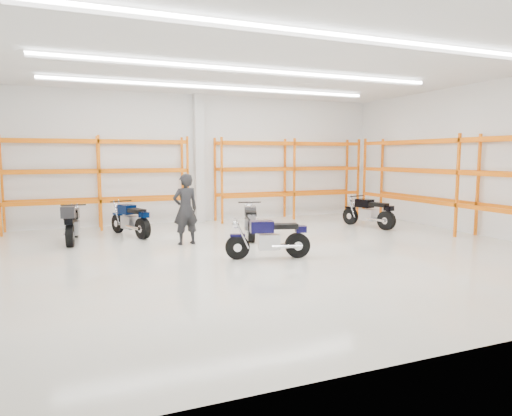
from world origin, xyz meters
name	(u,v)px	position (x,y,z in m)	size (l,w,h in m)	color
ground	(263,254)	(0.00, 0.00, 0.00)	(14.00, 14.00, 0.00)	beige
room_shell	(263,116)	(0.00, 0.03, 3.28)	(14.02, 12.02, 4.51)	white
motorcycle_main	(272,239)	(-0.02, -0.53, 0.45)	(1.94, 0.82, 0.97)	black
motorcycle_back_a	(72,224)	(-4.28, 3.18, 0.52)	(0.67, 2.11, 1.08)	black
motorcycle_back_b	(131,220)	(-2.65, 3.69, 0.48)	(0.98, 1.97, 1.02)	black
motorcycle_back_c	(250,222)	(0.47, 2.06, 0.47)	(0.92, 1.97, 1.00)	black
motorcycle_back_d	(370,213)	(4.85, 2.40, 0.48)	(0.84, 2.04, 1.02)	black
standing_man	(185,209)	(-1.46, 1.88, 0.95)	(0.69, 0.45, 1.89)	black
structural_column	(199,159)	(0.00, 5.82, 2.25)	(0.32, 0.32, 4.50)	white
pallet_racking_back_left	(99,174)	(-3.40, 5.48, 1.79)	(5.67, 0.87, 3.00)	#E95218
pallet_racking_back_right	(289,171)	(3.40, 5.48, 1.79)	(5.67, 0.87, 3.00)	#E95218
pallet_racking_side	(468,175)	(6.48, 0.00, 1.81)	(0.87, 9.07, 3.00)	#E95218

